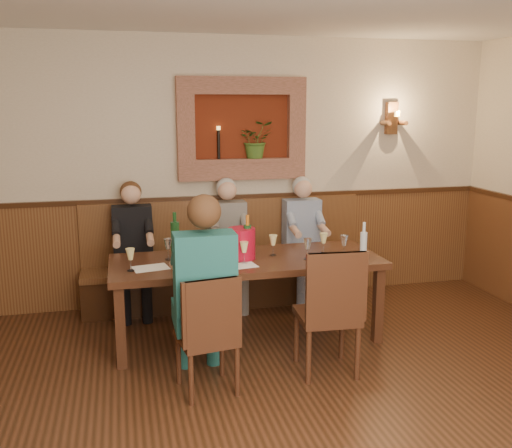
{
  "coord_description": "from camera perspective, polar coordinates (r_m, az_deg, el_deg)",
  "views": [
    {
      "loc": [
        -1.06,
        -2.95,
        2.1
      ],
      "look_at": [
        0.1,
        1.9,
        1.05
      ],
      "focal_mm": 40.0,
      "sensor_mm": 36.0,
      "label": 1
    }
  ],
  "objects": [
    {
      "name": "water_bottle",
      "position": [
        5.11,
        10.69,
        -2.09
      ],
      "size": [
        0.07,
        0.07,
        0.34
      ],
      "rotation": [
        0.0,
        0.0,
        -0.21
      ],
      "color": "silver",
      "rests_on": "dining_table"
    },
    {
      "name": "wine_glass_6",
      "position": [
        4.8,
        -7.38,
        -3.37
      ],
      "size": [
        0.08,
        0.08,
        0.19
      ],
      "primitive_type": null,
      "color": "#FFF098",
      "rests_on": "dining_table"
    },
    {
      "name": "wine_glass_8",
      "position": [
        5.14,
        -4.78,
        -2.28
      ],
      "size": [
        0.08,
        0.08,
        0.19
      ],
      "primitive_type": null,
      "color": "white",
      "rests_on": "dining_table"
    },
    {
      "name": "chair_near_left",
      "position": [
        4.34,
        -4.84,
        -13.14
      ],
      "size": [
        0.46,
        0.46,
        0.92
      ],
      "rotation": [
        0.0,
        0.0,
        0.15
      ],
      "color": "#3A1B11",
      "rests_on": "ground"
    },
    {
      "name": "tasting_sheet_b",
      "position": [
        4.87,
        -1.45,
        -4.19
      ],
      "size": [
        0.28,
        0.22,
        0.0
      ],
      "primitive_type": "cube",
      "rotation": [
        0.0,
        0.0,
        0.16
      ],
      "color": "white",
      "rests_on": "dining_table"
    },
    {
      "name": "dining_table",
      "position": [
        5.12,
        -0.96,
        -4.27
      ],
      "size": [
        2.4,
        0.9,
        0.75
      ],
      "color": "#3A1B11",
      "rests_on": "ground"
    },
    {
      "name": "bench",
      "position": [
        6.11,
        -2.88,
        -5.01
      ],
      "size": [
        3.0,
        0.45,
        1.11
      ],
      "color": "#381E0F",
      "rests_on": "ground"
    },
    {
      "name": "person_bench_mid",
      "position": [
        5.95,
        -2.75,
        -3.16
      ],
      "size": [
        0.39,
        0.48,
        1.36
      ],
      "color": "#4E4A48",
      "rests_on": "ground"
    },
    {
      "name": "wine_bottle_green_a",
      "position": [
        5.07,
        -0.86,
        -1.69
      ],
      "size": [
        0.09,
        0.09,
        0.39
      ],
      "rotation": [
        0.0,
        0.0,
        -0.29
      ],
      "color": "#19471E",
      "rests_on": "dining_table"
    },
    {
      "name": "wine_bottle_green_b",
      "position": [
        5.15,
        -8.09,
        -1.46
      ],
      "size": [
        0.1,
        0.1,
        0.41
      ],
      "rotation": [
        0.0,
        0.0,
        -0.34
      ],
      "color": "#19471E",
      "rests_on": "dining_table"
    },
    {
      "name": "wine_glass_3",
      "position": [
        5.18,
        1.72,
        -2.13
      ],
      "size": [
        0.08,
        0.08,
        0.19
      ],
      "primitive_type": null,
      "color": "#FFF098",
      "rests_on": "dining_table"
    },
    {
      "name": "tasting_sheet_d",
      "position": [
        4.76,
        -5.71,
        -4.64
      ],
      "size": [
        0.32,
        0.28,
        0.0
      ],
      "primitive_type": "cube",
      "rotation": [
        0.0,
        0.0,
        0.42
      ],
      "color": "white",
      "rests_on": "dining_table"
    },
    {
      "name": "wainscoting",
      "position": [
        3.48,
        5.87,
        -13.9
      ],
      "size": [
        6.02,
        6.02,
        1.15
      ],
      "color": "#572F19",
      "rests_on": "ground"
    },
    {
      "name": "wall_sconce",
      "position": [
        6.59,
        13.46,
        10.18
      ],
      "size": [
        0.25,
        0.2,
        0.35
      ],
      "color": "#572F19",
      "rests_on": "ground"
    },
    {
      "name": "wine_glass_9",
      "position": [
        4.93,
        -1.19,
        -2.86
      ],
      "size": [
        0.08,
        0.08,
        0.19
      ],
      "primitive_type": null,
      "color": "#FFF098",
      "rests_on": "dining_table"
    },
    {
      "name": "wine_glass_4",
      "position": [
        5.23,
        8.79,
        -2.14
      ],
      "size": [
        0.08,
        0.08,
        0.19
      ],
      "primitive_type": null,
      "color": "white",
      "rests_on": "dining_table"
    },
    {
      "name": "tasting_sheet_a",
      "position": [
        4.89,
        -10.49,
        -4.33
      ],
      "size": [
        0.33,
        0.26,
        0.0
      ],
      "primitive_type": "cube",
      "rotation": [
        0.0,
        0.0,
        0.19
      ],
      "color": "white",
      "rests_on": "dining_table"
    },
    {
      "name": "tasting_sheet_c",
      "position": [
        5.22,
        9.18,
        -3.24
      ],
      "size": [
        0.32,
        0.26,
        0.0
      ],
      "primitive_type": "cube",
      "rotation": [
        0.0,
        0.0,
        -0.25
      ],
      "color": "white",
      "rests_on": "dining_table"
    },
    {
      "name": "wine_glass_2",
      "position": [
        4.81,
        -12.43,
        -3.51
      ],
      "size": [
        0.08,
        0.08,
        0.19
      ],
      "primitive_type": null,
      "color": "#FFF098",
      "rests_on": "dining_table"
    },
    {
      "name": "room_shell",
      "position": [
        3.15,
        6.37,
        7.97
      ],
      "size": [
        6.04,
        6.04,
        2.82
      ],
      "color": "beige",
      "rests_on": "ground"
    },
    {
      "name": "wine_glass_7",
      "position": [
        5.07,
        5.18,
        -2.51
      ],
      "size": [
        0.08,
        0.08,
        0.19
      ],
      "primitive_type": null,
      "color": "white",
      "rests_on": "dining_table"
    },
    {
      "name": "wall_niche",
      "position": [
        6.05,
        -1.02,
        9.08
      ],
      "size": [
        1.36,
        0.3,
        1.06
      ],
      "color": "#601F0D",
      "rests_on": "ground"
    },
    {
      "name": "spittoon_bucket",
      "position": [
        5.07,
        -1.45,
        -1.96
      ],
      "size": [
        0.27,
        0.27,
        0.28
      ],
      "primitive_type": "cylinder",
      "rotation": [
        0.0,
        0.0,
        0.11
      ],
      "color": "#B80B25",
      "rests_on": "dining_table"
    },
    {
      "name": "wine_glass_0",
      "position": [
        5.1,
        -8.78,
        -2.5
      ],
      "size": [
        0.08,
        0.08,
        0.19
      ],
      "primitive_type": null,
      "color": "white",
      "rests_on": "dining_table"
    },
    {
      "name": "person_chair_front",
      "position": [
        4.33,
        -5.23,
        -8.21
      ],
      "size": [
        0.44,
        0.55,
        1.48
      ],
      "color": "#194859",
      "rests_on": "ground"
    },
    {
      "name": "person_bench_left",
      "position": [
        5.85,
        -12.1,
        -3.69
      ],
      "size": [
        0.39,
        0.48,
        1.36
      ],
      "color": "black",
      "rests_on": "ground"
    },
    {
      "name": "wine_glass_5",
      "position": [
        4.79,
        -2.76,
        -3.33
      ],
      "size": [
        0.08,
        0.08,
        0.19
      ],
      "primitive_type": null,
      "color": "#FFF098",
      "rests_on": "dining_table"
    },
    {
      "name": "chair_near_right",
      "position": [
        4.63,
        7.11,
        -11.07
      ],
      "size": [
        0.49,
        0.49,
        1.03
      ],
      "rotation": [
        0.0,
        0.0,
        -0.07
      ],
      "color": "#3A1B11",
      "rests_on": "ground"
    },
    {
      "name": "person_bench_right",
      "position": [
        6.15,
        4.78,
        -2.73
      ],
      "size": [
        0.39,
        0.48,
        1.35
      ],
      "color": "navy",
      "rests_on": "ground"
    },
    {
      "name": "wine_glass_1",
      "position": [
        5.29,
        6.77,
        -1.91
      ],
      "size": [
        0.08,
        0.08,
        0.19
      ],
      "primitive_type": null,
      "color": "#FFF098",
      "rests_on": "dining_table"
    }
  ]
}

